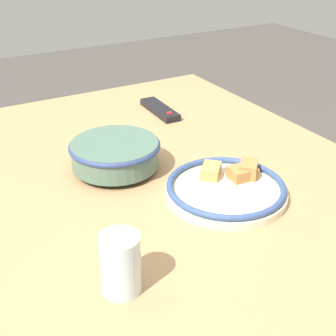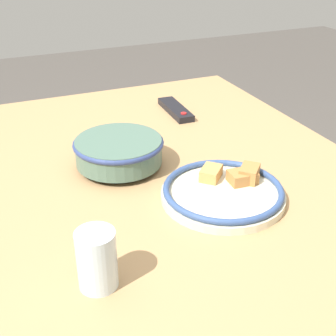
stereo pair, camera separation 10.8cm
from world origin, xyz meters
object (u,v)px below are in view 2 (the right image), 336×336
at_px(noodle_bowl, 119,151).
at_px(food_plate, 224,191).
at_px(tv_remote, 176,110).
at_px(drinking_glass, 97,259).

height_order(noodle_bowl, food_plate, noodle_bowl).
bearing_deg(food_plate, tv_remote, 167.82).
distance_m(noodle_bowl, food_plate, 0.29).
bearing_deg(tv_remote, noodle_bowl, 47.15).
height_order(noodle_bowl, tv_remote, noodle_bowl).
relative_size(noodle_bowl, drinking_glass, 2.07).
height_order(tv_remote, drinking_glass, drinking_glass).
distance_m(tv_remote, drinking_glass, 0.80).
distance_m(noodle_bowl, tv_remote, 0.39).
bearing_deg(drinking_glass, tv_remote, 146.61).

